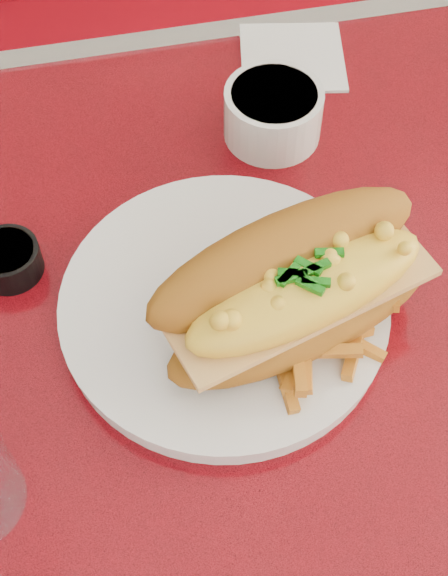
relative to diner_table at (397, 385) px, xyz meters
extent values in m
plane|color=beige|center=(0.00, 0.00, -0.61)|extent=(8.00, 8.00, 0.00)
cube|color=red|center=(0.00, 0.00, 0.14)|extent=(1.20, 0.80, 0.04)
cube|color=silver|center=(0.00, 0.40, 0.14)|extent=(1.22, 0.03, 0.04)
cylinder|color=silver|center=(0.00, 0.00, -0.24)|extent=(0.09, 0.09, 0.72)
cylinder|color=silver|center=(0.00, 0.00, -0.59)|extent=(0.52, 0.52, 0.03)
cube|color=maroon|center=(0.00, 0.78, -0.38)|extent=(1.20, 0.50, 0.45)
cylinder|color=silver|center=(-0.18, 0.03, 0.17)|extent=(0.37, 0.37, 0.02)
cylinder|color=silver|center=(-0.18, 0.03, 0.18)|extent=(0.37, 0.37, 0.00)
ellipsoid|color=#9F6119|center=(-0.12, -0.01, 0.20)|extent=(0.26, 0.15, 0.05)
cube|color=#E8B768|center=(-0.12, -0.01, 0.22)|extent=(0.23, 0.12, 0.01)
ellipsoid|color=yellow|center=(-0.12, -0.01, 0.24)|extent=(0.22, 0.12, 0.05)
ellipsoid|color=#9F6119|center=(-0.13, 0.02, 0.24)|extent=(0.26, 0.16, 0.10)
cube|color=silver|center=(-0.11, 0.02, 0.18)|extent=(0.05, 0.12, 0.00)
cube|color=silver|center=(-0.13, 0.09, 0.18)|extent=(0.03, 0.03, 0.00)
cylinder|color=silver|center=(-0.09, 0.23, 0.19)|extent=(0.10, 0.10, 0.05)
cylinder|color=black|center=(-0.09, 0.23, 0.21)|extent=(0.09, 0.09, 0.01)
cylinder|color=black|center=(-0.36, 0.11, 0.18)|extent=(0.07, 0.07, 0.03)
cylinder|color=#E57553|center=(-0.36, 0.11, 0.19)|extent=(0.06, 0.06, 0.01)
cube|color=silver|center=(-0.04, 0.34, 0.16)|extent=(0.13, 0.13, 0.00)
camera|label=1|loc=(-0.26, -0.34, 0.75)|focal=50.00mm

